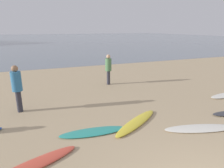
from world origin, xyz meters
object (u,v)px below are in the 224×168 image
Objects in this scene: surfboard_3 at (93,132)px; person_1 at (17,85)px; surfboard_4 at (137,122)px; person_2 at (108,67)px; surfboard_2 at (30,166)px; surfboard_5 at (200,128)px.

person_1 reaches higher than surfboard_3.
surfboard_4 is 1.41× the size of person_2.
surfboard_2 is 0.98× the size of surfboard_4.
surfboard_5 is at bearing -12.14° from surfboard_3.
surfboard_5 is (5.00, -0.04, -0.01)m from surfboard_2.
person_1 reaches higher than person_2.
person_1 is at bearing 135.51° from surfboard_3.
person_2 reaches higher than surfboard_2.
person_2 is (4.47, 2.31, -0.06)m from person_1.
surfboard_4 is 1.03× the size of surfboard_5.
surfboard_2 is 1.38× the size of person_2.
surfboard_2 is 1.01× the size of surfboard_5.
person_1 is at bearing 162.24° from surfboard_5.
surfboard_2 reaches higher than surfboard_5.
person_2 is at bearing 114.68° from surfboard_5.
surfboard_3 is 1.54m from surfboard_4.
person_2 is at bearing 69.95° from surfboard_3.
surfboard_5 is 1.37× the size of person_2.
surfboard_5 is 6.55m from person_1.
person_1 is (-5.39, 3.58, 1.03)m from surfboard_5.
surfboard_2 is at bearing -145.56° from surfboard_3.
surfboard_2 is 1.15× the size of surfboard_3.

